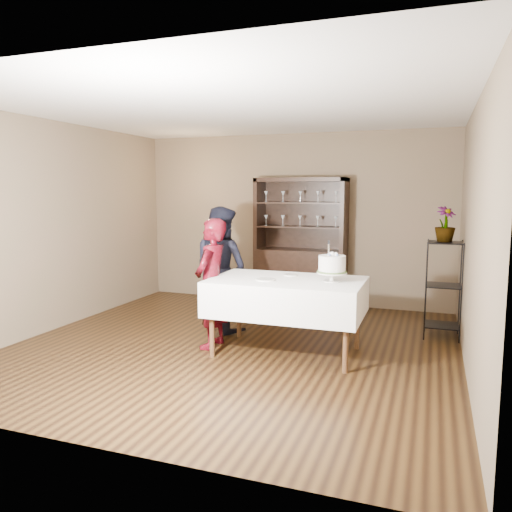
# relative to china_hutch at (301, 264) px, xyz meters

# --- Properties ---
(floor) EXTENTS (5.00, 5.00, 0.00)m
(floor) POSITION_rel_china_hutch_xyz_m (-0.20, -2.25, -0.66)
(floor) COLOR black
(floor) RESTS_ON ground
(ceiling) EXTENTS (5.00, 5.00, 0.00)m
(ceiling) POSITION_rel_china_hutch_xyz_m (-0.20, -2.25, 2.04)
(ceiling) COLOR silver
(ceiling) RESTS_ON back_wall
(back_wall) EXTENTS (5.00, 0.02, 2.70)m
(back_wall) POSITION_rel_china_hutch_xyz_m (-0.20, 0.25, 0.69)
(back_wall) COLOR brown
(back_wall) RESTS_ON floor
(wall_left) EXTENTS (0.02, 5.00, 2.70)m
(wall_left) POSITION_rel_china_hutch_xyz_m (-2.70, -2.25, 0.69)
(wall_left) COLOR brown
(wall_left) RESTS_ON floor
(wall_right) EXTENTS (0.02, 5.00, 2.70)m
(wall_right) POSITION_rel_china_hutch_xyz_m (2.30, -2.25, 0.69)
(wall_right) COLOR brown
(wall_right) RESTS_ON floor
(china_hutch) EXTENTS (1.40, 0.48, 2.00)m
(china_hutch) POSITION_rel_china_hutch_xyz_m (0.00, 0.00, 0.00)
(china_hutch) COLOR black
(china_hutch) RESTS_ON floor
(plant_etagere) EXTENTS (0.42, 0.42, 1.20)m
(plant_etagere) POSITION_rel_china_hutch_xyz_m (2.08, -1.05, -0.01)
(plant_etagere) COLOR black
(plant_etagere) RESTS_ON floor
(cake_table) EXTENTS (1.67, 1.03, 0.84)m
(cake_table) POSITION_rel_china_hutch_xyz_m (0.44, -2.29, -0.02)
(cake_table) COLOR white
(cake_table) RESTS_ON floor
(woman) EXTENTS (0.36, 0.55, 1.49)m
(woman) POSITION_rel_china_hutch_xyz_m (-0.44, -2.36, 0.08)
(woman) COLOR #350407
(woman) RESTS_ON floor
(man) EXTENTS (0.97, 0.89, 1.61)m
(man) POSITION_rel_china_hutch_xyz_m (-0.62, -1.65, 0.14)
(man) COLOR black
(man) RESTS_ON floor
(cake) EXTENTS (0.32, 0.32, 0.44)m
(cake) POSITION_rel_china_hutch_xyz_m (0.93, -2.27, 0.35)
(cake) COLOR beige
(cake) RESTS_ON cake_table
(plate_near) EXTENTS (0.25, 0.25, 0.01)m
(plate_near) POSITION_rel_china_hutch_xyz_m (0.24, -2.43, 0.18)
(plate_near) COLOR beige
(plate_near) RESTS_ON cake_table
(plate_far) EXTENTS (0.21, 0.21, 0.01)m
(plate_far) POSITION_rel_china_hutch_xyz_m (0.41, -2.05, 0.18)
(plate_far) COLOR beige
(plate_far) RESTS_ON cake_table
(potted_plant) EXTENTS (0.34, 0.34, 0.43)m
(potted_plant) POSITION_rel_china_hutch_xyz_m (2.07, -1.04, 0.74)
(potted_plant) COLOR #4B6932
(potted_plant) RESTS_ON plant_etagere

